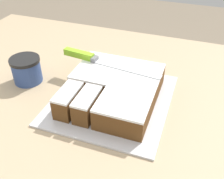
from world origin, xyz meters
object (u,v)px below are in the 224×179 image
object	(u,v)px
cake	(114,89)
cake_board	(112,99)
knife	(91,58)
coffee_cup	(27,70)

from	to	relation	value
cake	cake_board	bearing A→B (deg)	-132.42
cake_board	knife	xyz separation A→B (m)	(-0.11, 0.09, 0.08)
cake	coffee_cup	size ratio (longest dim) A/B	2.96
cake	knife	distance (m)	0.15
cake_board	knife	bearing A→B (deg)	140.41
cake_board	knife	size ratio (longest dim) A/B	1.10
cake	coffee_cup	world-z (taller)	coffee_cup
cake	knife	world-z (taller)	knife
cake_board	knife	distance (m)	0.16
knife	coffee_cup	size ratio (longest dim) A/B	3.46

